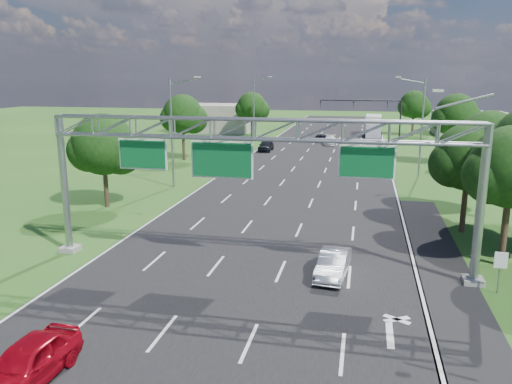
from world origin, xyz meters
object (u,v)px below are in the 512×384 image
(box_truck, at_px, (373,126))
(traffic_signal, at_px, (377,110))
(silver_sedan, at_px, (333,264))
(sign_gantry, at_px, (256,141))
(regulatory_sign, at_px, (500,264))
(red_coupe, at_px, (27,363))

(box_truck, bearing_deg, traffic_signal, -87.51)
(silver_sedan, bearing_deg, box_truck, 93.02)
(sign_gantry, relative_size, box_truck, 2.57)
(traffic_signal, bearing_deg, sign_gantry, -97.68)
(regulatory_sign, xyz_separation_m, red_coupe, (-17.32, -11.08, -0.75))
(regulatory_sign, height_order, silver_sedan, regulatory_sign)
(regulatory_sign, height_order, red_coupe, regulatory_sign)
(traffic_signal, distance_m, silver_sedan, 53.78)
(regulatory_sign, bearing_deg, sign_gantry, 175.17)
(regulatory_sign, xyz_separation_m, silver_sedan, (-7.85, 0.51, -0.85))
(regulatory_sign, relative_size, red_coupe, 0.47)
(sign_gantry, xyz_separation_m, silver_sedan, (4.22, -0.51, -6.23))
(red_coupe, height_order, silver_sedan, red_coupe)
(traffic_signal, relative_size, box_truck, 1.33)
(red_coupe, distance_m, box_truck, 78.15)
(regulatory_sign, height_order, traffic_signal, traffic_signal)
(traffic_signal, xyz_separation_m, silver_sedan, (-2.93, -53.51, -4.50))
(traffic_signal, bearing_deg, regulatory_sign, -84.80)
(sign_gantry, distance_m, regulatory_sign, 13.25)
(sign_gantry, relative_size, traffic_signal, 1.92)
(box_truck, bearing_deg, red_coupe, -97.23)
(sign_gantry, height_order, red_coupe, sign_gantry)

